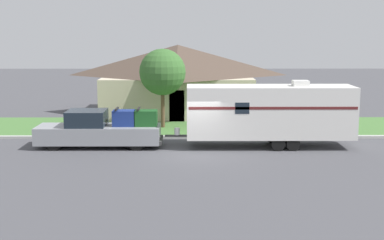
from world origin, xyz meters
name	(u,v)px	position (x,y,z in m)	size (l,w,h in m)	color
ground_plane	(195,153)	(0.00, 0.00, 0.00)	(120.00, 120.00, 0.00)	#47474C
curb_strip	(194,137)	(0.00, 3.75, 0.07)	(80.00, 0.30, 0.14)	#ADADA8
lawn_strip	(194,126)	(0.00, 7.40, 0.01)	(80.00, 7.00, 0.03)	#477538
house_across_street	(178,78)	(-1.10, 13.15, 2.57)	(11.18, 8.60, 4.94)	beige
pickup_truck	(100,130)	(-4.86, 1.53, 0.89)	(6.42, 2.00, 2.03)	black
travel_trailer	(270,112)	(3.85, 1.53, 1.83)	(9.64, 2.24, 3.43)	black
mailbox	(325,118)	(7.51, 4.63, 0.98)	(0.48, 0.20, 1.27)	brown
tree_in_yard	(162,72)	(-1.91, 7.11, 3.43)	(2.84, 2.84, 4.86)	brown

